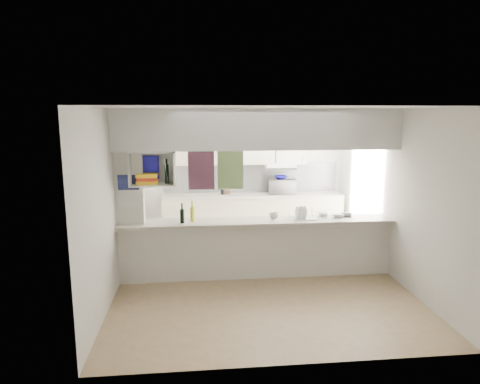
{
  "coord_description": "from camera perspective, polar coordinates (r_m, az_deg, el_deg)",
  "views": [
    {
      "loc": [
        -0.92,
        -6.29,
        2.53
      ],
      "look_at": [
        -0.22,
        0.5,
        1.27
      ],
      "focal_mm": 32.0,
      "sensor_mm": 36.0,
      "label": 1
    }
  ],
  "objects": [
    {
      "name": "bowl",
      "position": [
        8.66,
        5.46,
        1.96
      ],
      "size": [
        0.26,
        0.26,
        0.06
      ],
      "primitive_type": "imported",
      "color": "#0F0B83",
      "rests_on": "microwave"
    },
    {
      "name": "wall_left",
      "position": [
        6.52,
        -16.17,
        -0.83
      ],
      "size": [
        0.0,
        4.8,
        4.8
      ],
      "primitive_type": "plane",
      "rotation": [
        1.57,
        0.0,
        1.57
      ],
      "color": "silver",
      "rests_on": "floor"
    },
    {
      "name": "wine_bottles",
      "position": [
        6.45,
        -7.02,
        -3.0
      ],
      "size": [
        0.22,
        0.15,
        0.32
      ],
      "color": "black",
      "rests_on": "breakfast_bar"
    },
    {
      "name": "cup",
      "position": [
        6.56,
        4.52,
        -3.19
      ],
      "size": [
        0.16,
        0.16,
        0.1
      ],
      "primitive_type": "imported",
      "rotation": [
        0.0,
        0.0,
        -0.26
      ],
      "color": "white",
      "rests_on": "dish_rack"
    },
    {
      "name": "plastic_tubs",
      "position": [
        6.91,
        12.43,
        -3.0
      ],
      "size": [
        0.52,
        0.21,
        0.07
      ],
      "color": "silver",
      "rests_on": "breakfast_bar"
    },
    {
      "name": "wall_right",
      "position": [
        7.09,
        19.46,
        -0.13
      ],
      "size": [
        0.0,
        4.8,
        4.8
      ],
      "primitive_type": "plane",
      "rotation": [
        1.57,
        0.0,
        -1.57
      ],
      "color": "silver",
      "rests_on": "floor"
    },
    {
      "name": "wall_back",
      "position": [
        8.83,
        0.18,
        2.46
      ],
      "size": [
        4.2,
        0.0,
        4.2
      ],
      "primitive_type": "plane",
      "rotation": [
        1.57,
        0.0,
        0.0
      ],
      "color": "silver",
      "rests_on": "floor"
    },
    {
      "name": "kitchen_run",
      "position": [
        8.67,
        1.42,
        -0.87
      ],
      "size": [
        3.6,
        0.63,
        2.24
      ],
      "color": "#E9E4C5",
      "rests_on": "floor"
    },
    {
      "name": "utensil_jar",
      "position": [
        8.6,
        -2.3,
        0.1
      ],
      "size": [
        0.09,
        0.09,
        0.13
      ],
      "primitive_type": "cylinder",
      "color": "black",
      "rests_on": "bench_top"
    },
    {
      "name": "microwave",
      "position": [
        8.72,
        5.65,
        0.79
      ],
      "size": [
        0.59,
        0.44,
        0.3
      ],
      "primitive_type": "imported",
      "rotation": [
        0.0,
        0.0,
        3.01
      ],
      "color": "white",
      "rests_on": "bench_top"
    },
    {
      "name": "dish_rack",
      "position": [
        6.7,
        8.46,
        -2.84
      ],
      "size": [
        0.41,
        0.32,
        0.21
      ],
      "rotation": [
        0.0,
        0.0,
        0.09
      ],
      "color": "silver",
      "rests_on": "breakfast_bar"
    },
    {
      "name": "ceiling",
      "position": [
        6.36,
        2.51,
        11.08
      ],
      "size": [
        4.8,
        4.8,
        0.0
      ],
      "primitive_type": "plane",
      "color": "white",
      "rests_on": "wall_back"
    },
    {
      "name": "floor",
      "position": [
        6.85,
        2.33,
        -11.23
      ],
      "size": [
        4.8,
        4.8,
        0.0
      ],
      "primitive_type": "plane",
      "color": "#927754",
      "rests_on": "ground"
    },
    {
      "name": "servery_partition",
      "position": [
        6.4,
        0.9,
        2.64
      ],
      "size": [
        4.2,
        0.5,
        2.6
      ],
      "color": "silver",
      "rests_on": "floor"
    },
    {
      "name": "cubby_shelf",
      "position": [
        6.32,
        -11.7,
        2.79
      ],
      "size": [
        0.65,
        0.35,
        0.5
      ],
      "color": "white",
      "rests_on": "bulkhead"
    },
    {
      "name": "knife_block",
      "position": [
        8.63,
        -1.64,
        0.33
      ],
      "size": [
        0.1,
        0.09,
        0.18
      ],
      "primitive_type": "cube",
      "rotation": [
        0.0,
        0.0,
        -0.17
      ],
      "color": "brown",
      "rests_on": "bench_top"
    }
  ]
}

